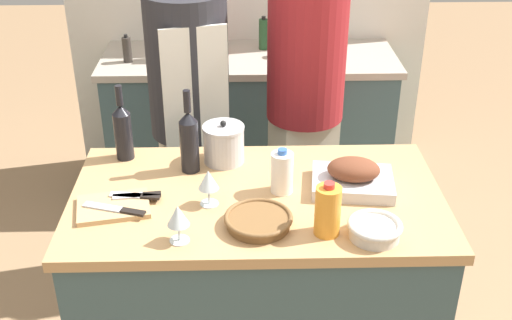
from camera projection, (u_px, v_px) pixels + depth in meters
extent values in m
cube|color=#3D565B|center=(257.00, 300.00, 2.53)|extent=(1.30, 0.73, 0.90)
cube|color=tan|center=(257.00, 199.00, 2.31)|extent=(1.34, 0.75, 0.04)
cube|color=#3D565B|center=(250.00, 128.00, 3.95)|extent=(1.66, 0.58, 0.85)
cube|color=#ADA393|center=(249.00, 59.00, 3.73)|extent=(1.71, 0.60, 0.04)
cube|color=#BCBCC1|center=(352.00, 183.00, 2.33)|extent=(0.32, 0.26, 0.04)
ellipsoid|color=brown|center=(354.00, 169.00, 2.30)|extent=(0.20, 0.16, 0.08)
cylinder|color=brown|center=(259.00, 222.00, 2.12)|extent=(0.21, 0.21, 0.03)
torus|color=brown|center=(259.00, 217.00, 2.11)|extent=(0.23, 0.23, 0.02)
cube|color=tan|center=(113.00, 207.00, 2.21)|extent=(0.28, 0.22, 0.02)
cylinder|color=#B7B7BC|center=(224.00, 145.00, 2.48)|extent=(0.16, 0.16, 0.14)
cylinder|color=#B7B7BC|center=(223.00, 128.00, 2.45)|extent=(0.16, 0.16, 0.01)
sphere|color=black|center=(223.00, 123.00, 2.44)|extent=(0.02, 0.02, 0.02)
cylinder|color=beige|center=(374.00, 231.00, 2.06)|extent=(0.16, 0.16, 0.04)
torus|color=beige|center=(375.00, 225.00, 2.05)|extent=(0.18, 0.18, 0.02)
cylinder|color=orange|center=(328.00, 211.00, 2.05)|extent=(0.08, 0.08, 0.17)
cylinder|color=red|center=(329.00, 186.00, 2.00)|extent=(0.04, 0.04, 0.02)
cylinder|color=white|center=(282.00, 173.00, 2.28)|extent=(0.08, 0.08, 0.15)
cylinder|color=#3360B2|center=(282.00, 152.00, 2.24)|extent=(0.03, 0.03, 0.02)
cylinder|color=black|center=(124.00, 136.00, 2.49)|extent=(0.07, 0.07, 0.19)
cone|color=black|center=(121.00, 110.00, 2.44)|extent=(0.07, 0.07, 0.04)
cylinder|color=black|center=(119.00, 95.00, 2.41)|extent=(0.03, 0.03, 0.08)
cylinder|color=black|center=(189.00, 146.00, 2.41)|extent=(0.07, 0.07, 0.20)
cone|color=black|center=(188.00, 117.00, 2.35)|extent=(0.07, 0.07, 0.04)
cylinder|color=black|center=(187.00, 101.00, 2.32)|extent=(0.03, 0.03, 0.09)
cylinder|color=silver|center=(180.00, 240.00, 2.05)|extent=(0.06, 0.06, 0.00)
cylinder|color=silver|center=(179.00, 232.00, 2.04)|extent=(0.01, 0.01, 0.06)
cone|color=silver|center=(178.00, 215.00, 2.01)|extent=(0.07, 0.07, 0.07)
cylinder|color=silver|center=(209.00, 204.00, 2.24)|extent=(0.06, 0.06, 0.00)
cylinder|color=silver|center=(209.00, 196.00, 2.23)|extent=(0.01, 0.01, 0.06)
cone|color=silver|center=(208.00, 180.00, 2.20)|extent=(0.07, 0.07, 0.07)
cube|color=#B7B7BC|center=(103.00, 207.00, 2.19)|extent=(0.14, 0.07, 0.01)
cube|color=black|center=(133.00, 212.00, 2.16)|extent=(0.09, 0.05, 0.01)
cube|color=#B7B7BC|center=(128.00, 196.00, 2.25)|extent=(0.11, 0.04, 0.01)
cube|color=black|center=(152.00, 194.00, 2.26)|extent=(0.07, 0.03, 0.01)
cube|color=#B7B7BC|center=(125.00, 195.00, 2.26)|extent=(0.12, 0.05, 0.01)
cube|color=black|center=(150.00, 197.00, 2.25)|extent=(0.07, 0.04, 0.01)
cube|color=#B22323|center=(198.00, 53.00, 3.69)|extent=(0.18, 0.14, 0.06)
cylinder|color=#B7B7BC|center=(193.00, 39.00, 3.65)|extent=(0.13, 0.13, 0.10)
cube|color=#B22323|center=(208.00, 33.00, 3.63)|extent=(0.05, 0.08, 0.18)
cube|color=#B22323|center=(196.00, 10.00, 3.57)|extent=(0.17, 0.08, 0.09)
cylinder|color=#332D28|center=(127.00, 50.00, 3.60)|extent=(0.05, 0.05, 0.14)
cylinder|color=black|center=(126.00, 36.00, 3.57)|extent=(0.02, 0.02, 0.02)
cylinder|color=#332D28|center=(293.00, 42.00, 3.69)|extent=(0.07, 0.07, 0.17)
cylinder|color=black|center=(293.00, 26.00, 3.64)|extent=(0.03, 0.03, 0.02)
cylinder|color=#234C28|center=(263.00, 34.00, 3.79)|extent=(0.06, 0.06, 0.18)
cylinder|color=black|center=(264.00, 18.00, 3.74)|extent=(0.02, 0.02, 0.02)
cube|color=beige|center=(195.00, 201.00, 3.26)|extent=(0.34, 0.27, 0.80)
cylinder|color=#28282D|center=(188.00, 65.00, 2.91)|extent=(0.37, 0.37, 0.66)
cube|color=silver|center=(197.00, 119.00, 2.85)|extent=(0.28, 0.09, 0.84)
cube|color=beige|center=(301.00, 189.00, 3.32)|extent=(0.35, 0.30, 0.84)
cylinder|color=maroon|center=(307.00, 47.00, 2.95)|extent=(0.37, 0.37, 0.70)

